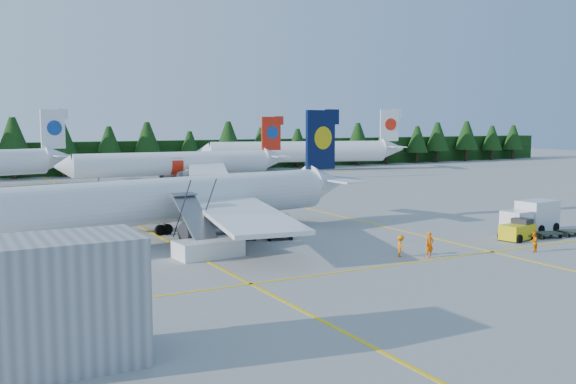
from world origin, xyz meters
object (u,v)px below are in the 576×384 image
service_truck (530,217)px  airstairs (206,243)px  airliner_navy (155,202)px  airliner_red (171,164)px  baggage_tug (518,230)px

service_truck → airstairs: bearing=164.5°
airliner_navy → airliner_red: size_ratio=1.02×
airliner_navy → airliner_red: 48.76m
airstairs → service_truck: size_ratio=1.11×
service_truck → baggage_tug: service_truck is taller
airstairs → baggage_tug: (24.88, -6.38, -0.12)m
baggage_tug → airliner_navy: bearing=142.1°
airliner_red → airstairs: (-14.94, -53.01, -2.23)m
airstairs → baggage_tug: 25.68m
airliner_navy → service_truck: airliner_navy is taller
airliner_red → baggage_tug: (9.94, -59.40, -2.36)m
airliner_navy → service_truck: size_ratio=6.16×
service_truck → baggage_tug: (-3.54, -1.87, -0.58)m
airliner_red → airstairs: 55.12m
airliner_red → airstairs: airliner_red is taller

